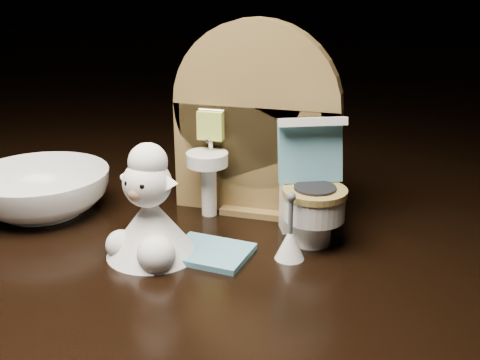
% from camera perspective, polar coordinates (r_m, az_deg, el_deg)
% --- Properties ---
extents(backdrop_panel, '(0.13, 0.05, 0.15)m').
position_cam_1_polar(backdrop_panel, '(0.46, 1.42, 4.64)').
color(backdrop_panel, olive).
rests_on(backdrop_panel, ground).
extents(toy_toilet, '(0.05, 0.06, 0.09)m').
position_cam_1_polar(toy_toilet, '(0.43, 6.72, -1.48)').
color(toy_toilet, white).
rests_on(toy_toilet, ground).
extents(bath_mat, '(0.06, 0.05, 0.00)m').
position_cam_1_polar(bath_mat, '(0.41, -2.83, -6.88)').
color(bath_mat, '#5695AA').
rests_on(bath_mat, ground).
extents(toilet_brush, '(0.02, 0.02, 0.05)m').
position_cam_1_polar(toilet_brush, '(0.41, 4.75, -5.82)').
color(toilet_brush, white).
rests_on(toilet_brush, ground).
extents(plush_lamb, '(0.06, 0.06, 0.08)m').
position_cam_1_polar(plush_lamb, '(0.41, -8.57, -3.53)').
color(plush_lamb, white).
rests_on(plush_lamb, ground).
extents(ceramic_bowl, '(0.11, 0.11, 0.03)m').
position_cam_1_polar(ceramic_bowl, '(0.50, -18.32, -1.08)').
color(ceramic_bowl, white).
rests_on(ceramic_bowl, ground).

